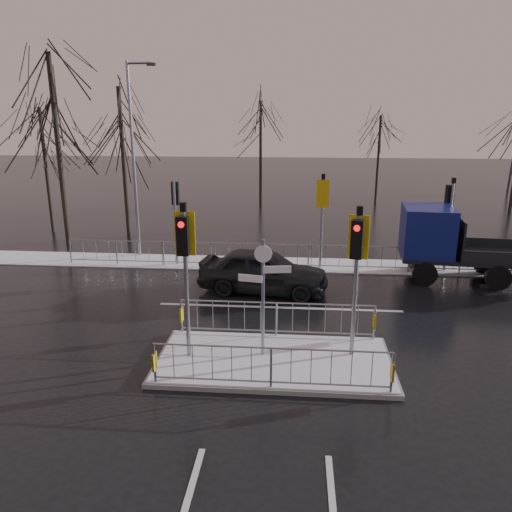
# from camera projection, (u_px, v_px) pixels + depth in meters

# --- Properties ---
(ground) EXTENTS (120.00, 120.00, 0.00)m
(ground) POSITION_uv_depth(u_px,v_px,m) (274.00, 363.00, 12.80)
(ground) COLOR black
(ground) RESTS_ON ground
(snow_verge) EXTENTS (30.00, 2.00, 0.04)m
(snow_verge) POSITION_uv_depth(u_px,v_px,m) (284.00, 264.00, 21.03)
(snow_verge) COLOR white
(snow_verge) RESTS_ON ground
(lane_markings) EXTENTS (8.00, 11.38, 0.01)m
(lane_markings) POSITION_uv_depth(u_px,v_px,m) (273.00, 370.00, 12.48)
(lane_markings) COLOR silver
(lane_markings) RESTS_ON ground
(traffic_island) EXTENTS (6.00, 3.04, 4.15)m
(traffic_island) POSITION_uv_depth(u_px,v_px,m) (274.00, 349.00, 12.70)
(traffic_island) COLOR slate
(traffic_island) RESTS_ON ground
(far_kerb_fixtures) EXTENTS (18.00, 0.65, 3.83)m
(far_kerb_fixtures) POSITION_uv_depth(u_px,v_px,m) (291.00, 245.00, 20.24)
(far_kerb_fixtures) COLOR gray
(far_kerb_fixtures) RESTS_ON ground
(car_far_lane) EXTENTS (4.79, 2.47, 1.56)m
(car_far_lane) POSITION_uv_depth(u_px,v_px,m) (263.00, 271.00, 17.69)
(car_far_lane) COLOR black
(car_far_lane) RESTS_ON ground
(flatbed_truck) EXTENTS (6.19, 2.76, 2.79)m
(flatbed_truck) POSITION_uv_depth(u_px,v_px,m) (450.00, 242.00, 18.87)
(flatbed_truck) COLOR black
(flatbed_truck) RESTS_ON ground
(tree_near_a) EXTENTS (4.75, 4.75, 8.97)m
(tree_near_a) POSITION_uv_depth(u_px,v_px,m) (55.00, 114.00, 22.47)
(tree_near_a) COLOR black
(tree_near_a) RESTS_ON ground
(tree_near_b) EXTENTS (4.00, 4.00, 7.55)m
(tree_near_b) POSITION_uv_depth(u_px,v_px,m) (122.00, 135.00, 23.97)
(tree_near_b) COLOR black
(tree_near_b) RESTS_ON ground
(tree_near_c) EXTENTS (3.50, 3.50, 6.61)m
(tree_near_c) POSITION_uv_depth(u_px,v_px,m) (44.00, 146.00, 25.47)
(tree_near_c) COLOR black
(tree_near_c) RESTS_ON ground
(tree_far_a) EXTENTS (3.75, 3.75, 7.08)m
(tree_far_a) POSITION_uv_depth(u_px,v_px,m) (261.00, 134.00, 32.67)
(tree_far_a) COLOR black
(tree_far_a) RESTS_ON ground
(tree_far_b) EXTENTS (3.25, 3.25, 6.14)m
(tree_far_b) POSITION_uv_depth(u_px,v_px,m) (379.00, 142.00, 34.12)
(tree_far_b) COLOR black
(tree_far_b) RESTS_ON ground
(street_lamp_left) EXTENTS (1.25, 0.18, 8.20)m
(street_lamp_left) POSITION_uv_depth(u_px,v_px,m) (135.00, 154.00, 21.16)
(street_lamp_left) COLOR gray
(street_lamp_left) RESTS_ON ground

